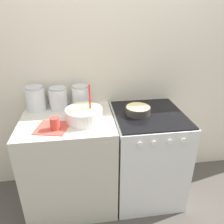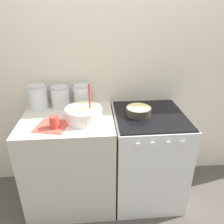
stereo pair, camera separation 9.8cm
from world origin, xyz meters
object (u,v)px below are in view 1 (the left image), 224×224
at_px(mixing_bowl, 84,114).
at_px(storage_jar_middle, 59,100).
at_px(tin_can, 55,124).
at_px(storage_jar_left, 36,100).
at_px(storage_jar_right, 81,98).
at_px(baking_pan, 138,110).
at_px(stove, 146,155).

bearing_deg(mixing_bowl, storage_jar_middle, 126.92).
xyz_separation_m(storage_jar_middle, tin_can, (-0.00, -0.40, -0.04)).
distance_m(storage_jar_left, storage_jar_right, 0.40).
xyz_separation_m(mixing_bowl, storage_jar_middle, (-0.22, 0.30, 0.02)).
xyz_separation_m(baking_pan, storage_jar_middle, (-0.69, 0.22, 0.05)).
bearing_deg(storage_jar_middle, stove, -16.11).
height_order(storage_jar_right, tin_can, storage_jar_right).
height_order(storage_jar_left, storage_jar_middle, storage_jar_left).
xyz_separation_m(mixing_bowl, tin_can, (-0.22, -0.11, -0.01)).
distance_m(storage_jar_right, tin_can, 0.45).
distance_m(baking_pan, storage_jar_middle, 0.73).
distance_m(storage_jar_middle, tin_can, 0.40).
relative_size(storage_jar_middle, tin_can, 2.01).
relative_size(baking_pan, storage_jar_middle, 1.10).
xyz_separation_m(stove, baking_pan, (-0.10, 0.01, 0.48)).
relative_size(baking_pan, storage_jar_right, 1.05).
height_order(storage_jar_middle, tin_can, storage_jar_middle).
distance_m(storage_jar_middle, storage_jar_right, 0.20).
distance_m(baking_pan, storage_jar_right, 0.54).
bearing_deg(storage_jar_right, storage_jar_left, 180.00).
height_order(mixing_bowl, baking_pan, mixing_bowl).
bearing_deg(stove, storage_jar_right, 158.90).
bearing_deg(stove, storage_jar_middle, 163.89).
height_order(stove, baking_pan, baking_pan).
bearing_deg(tin_can, storage_jar_middle, 89.99).
height_order(mixing_bowl, tin_can, mixing_bowl).
relative_size(mixing_bowl, storage_jar_left, 1.41).
height_order(stove, storage_jar_middle, storage_jar_middle).
distance_m(stove, storage_jar_middle, 0.98).
distance_m(stove, tin_can, 0.95).
height_order(stove, mixing_bowl, mixing_bowl).
distance_m(mixing_bowl, storage_jar_middle, 0.37).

